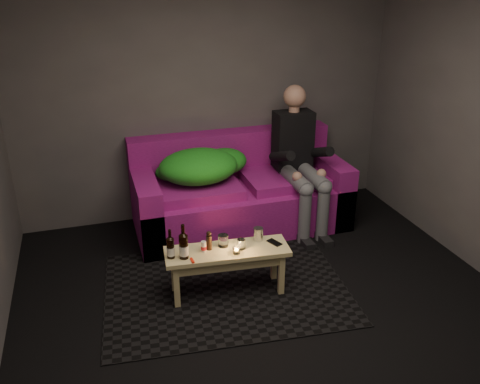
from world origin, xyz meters
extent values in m
plane|color=black|center=(0.00, 0.00, 0.00)|extent=(4.50, 4.50, 0.00)
plane|color=#484548|center=(0.00, 2.25, 1.30)|extent=(4.00, 0.00, 4.00)
cube|color=black|center=(-0.26, 0.67, 0.00)|extent=(2.16, 1.66, 0.01)
cube|color=#7B1066|center=(0.21, 1.77, 0.23)|extent=(2.17, 0.98, 0.46)
cube|color=#7B1066|center=(0.21, 2.14, 0.70)|extent=(2.17, 0.24, 0.48)
cube|color=#7B1066|center=(-0.77, 1.77, 0.34)|extent=(0.22, 0.98, 0.67)
cube|color=#7B1066|center=(1.19, 1.77, 0.34)|extent=(0.22, 0.98, 0.67)
cube|color=#7B1066|center=(-0.25, 1.72, 0.50)|extent=(0.82, 0.65, 0.11)
cube|color=#7B1066|center=(0.67, 1.72, 0.50)|extent=(0.82, 0.65, 0.11)
ellipsoid|color=#207A16|center=(-0.22, 1.77, 0.72)|extent=(0.78, 0.61, 0.33)
ellipsoid|color=#207A16|center=(0.08, 1.92, 0.68)|extent=(0.48, 0.39, 0.26)
ellipsoid|color=#207A16|center=(-0.46, 1.90, 0.64)|extent=(0.35, 0.28, 0.17)
cube|color=black|center=(0.80, 1.82, 0.88)|extent=(0.39, 0.24, 0.60)
sphere|color=tan|center=(0.80, 1.82, 1.34)|extent=(0.23, 0.23, 0.23)
cylinder|color=#52555D|center=(0.70, 1.49, 0.58)|extent=(0.15, 0.54, 0.15)
cylinder|color=#52555D|center=(0.90, 1.49, 0.58)|extent=(0.15, 0.54, 0.15)
cylinder|color=#52555D|center=(0.70, 1.23, 0.28)|extent=(0.12, 0.12, 0.55)
cylinder|color=#52555D|center=(0.90, 1.23, 0.28)|extent=(0.12, 0.12, 0.55)
cube|color=black|center=(0.70, 1.16, 0.03)|extent=(0.10, 0.24, 0.07)
cube|color=black|center=(0.90, 1.16, 0.03)|extent=(0.10, 0.24, 0.07)
cube|color=#CFC079|center=(-0.26, 0.62, 0.40)|extent=(1.04, 0.41, 0.04)
cube|color=#CFC079|center=(-0.26, 0.62, 0.33)|extent=(0.90, 0.33, 0.09)
cube|color=#CFC079|center=(-0.70, 0.55, 0.19)|extent=(0.05, 0.05, 0.38)
cube|color=#CFC079|center=(-0.68, 0.78, 0.19)|extent=(0.05, 0.05, 0.38)
cube|color=#CFC079|center=(0.16, 0.47, 0.19)|extent=(0.05, 0.05, 0.38)
cube|color=#CFC079|center=(0.18, 0.70, 0.19)|extent=(0.05, 0.05, 0.38)
cylinder|color=black|center=(-0.72, 0.63, 0.50)|extent=(0.06, 0.06, 0.17)
cylinder|color=white|center=(-0.72, 0.63, 0.47)|extent=(0.06, 0.06, 0.07)
cone|color=black|center=(-0.72, 0.63, 0.60)|extent=(0.06, 0.06, 0.03)
cylinder|color=black|center=(-0.72, 0.63, 0.62)|extent=(0.02, 0.02, 0.08)
cylinder|color=black|center=(-0.62, 0.60, 0.52)|extent=(0.07, 0.07, 0.20)
cylinder|color=white|center=(-0.62, 0.60, 0.49)|extent=(0.07, 0.07, 0.08)
cone|color=black|center=(-0.62, 0.60, 0.63)|extent=(0.07, 0.07, 0.03)
cylinder|color=black|center=(-0.62, 0.60, 0.66)|extent=(0.03, 0.03, 0.09)
cylinder|color=silver|center=(-0.45, 0.65, 0.46)|extent=(0.05, 0.05, 0.09)
cylinder|color=black|center=(-0.40, 0.67, 0.48)|extent=(0.05, 0.05, 0.12)
cylinder|color=white|center=(-0.27, 0.69, 0.47)|extent=(0.11, 0.11, 0.10)
cylinder|color=white|center=(-0.20, 0.54, 0.44)|extent=(0.06, 0.06, 0.05)
sphere|color=orange|center=(-0.20, 0.54, 0.45)|extent=(0.02, 0.02, 0.02)
cylinder|color=white|center=(-0.14, 0.60, 0.46)|extent=(0.08, 0.08, 0.08)
cylinder|color=#B0B2B7|center=(0.03, 0.70, 0.47)|extent=(0.10, 0.10, 0.11)
cube|color=black|center=(0.15, 0.61, 0.42)|extent=(0.11, 0.15, 0.01)
cube|color=red|center=(-0.57, 0.53, 0.42)|extent=(0.02, 0.07, 0.01)
camera|label=1|loc=(-1.22, -2.84, 2.51)|focal=38.00mm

